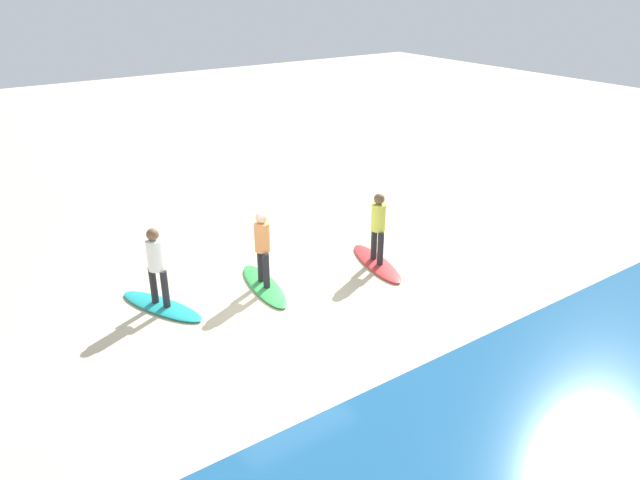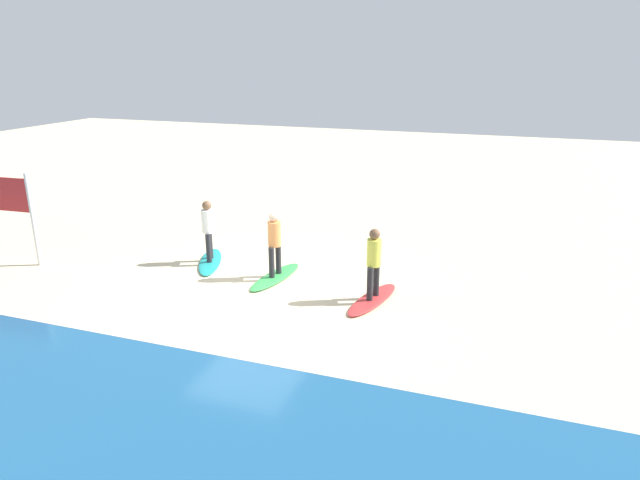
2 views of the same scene
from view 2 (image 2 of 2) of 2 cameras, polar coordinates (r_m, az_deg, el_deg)
ground_plane at (r=13.63m, az=-7.48°, el=-5.14°), size 60.00×60.00×0.00m
surfboard_red at (r=13.03m, az=5.34°, el=-5.98°), size 1.01×2.17×0.09m
surfer_red at (r=12.65m, az=5.47°, el=-1.88°), size 0.32×0.45×1.64m
surfboard_green at (r=14.28m, az=-4.52°, el=-3.72°), size 0.87×2.16×0.09m
surfer_green at (r=13.94m, az=-4.62°, el=0.06°), size 0.32×0.46×1.64m
surfboard_teal at (r=15.55m, az=-11.03°, el=-2.14°), size 1.35×2.15×0.09m
surfer_teal at (r=15.24m, az=-11.25°, el=1.36°), size 0.32×0.43×1.64m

